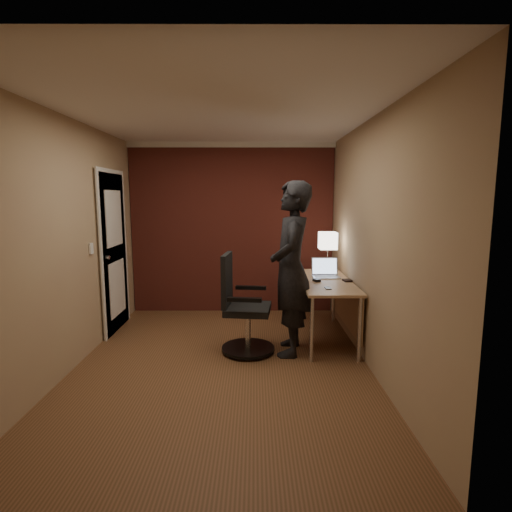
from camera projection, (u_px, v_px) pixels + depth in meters
name	position (u px, v px, depth m)	size (l,w,h in m)	color
room	(211.00, 223.00, 5.48)	(4.00, 4.00, 4.00)	brown
desk	(331.00, 291.00, 4.80)	(0.60, 1.50, 0.73)	tan
desk_lamp	(328.00, 241.00, 5.19)	(0.22, 0.22, 0.54)	silver
laptop	(325.00, 272.00, 4.98)	(0.33, 0.26, 0.23)	silver
mouse	(317.00, 280.00, 4.70)	(0.06, 0.10, 0.03)	black
phone	(328.00, 288.00, 4.34)	(0.06, 0.12, 0.01)	black
wallet	(347.00, 280.00, 4.71)	(0.09, 0.11, 0.02)	black
office_chair	(242.00, 310.00, 4.40)	(0.59, 0.63, 1.08)	black
person	(291.00, 269.00, 4.33)	(0.69, 0.45, 1.89)	black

